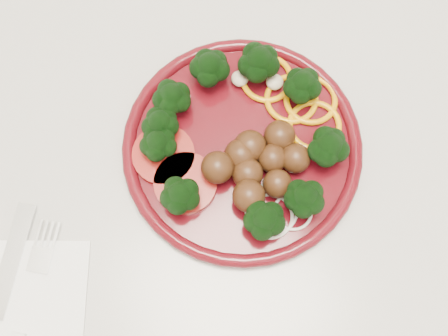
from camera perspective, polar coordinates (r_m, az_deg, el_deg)
counter at (r=1.07m, az=8.81°, el=-0.25°), size 2.40×0.60×0.90m
plate at (r=0.58m, az=1.80°, el=2.38°), size 0.25×0.25×0.05m
napkin at (r=0.60m, az=-21.23°, el=-14.09°), size 0.21×0.21×0.00m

